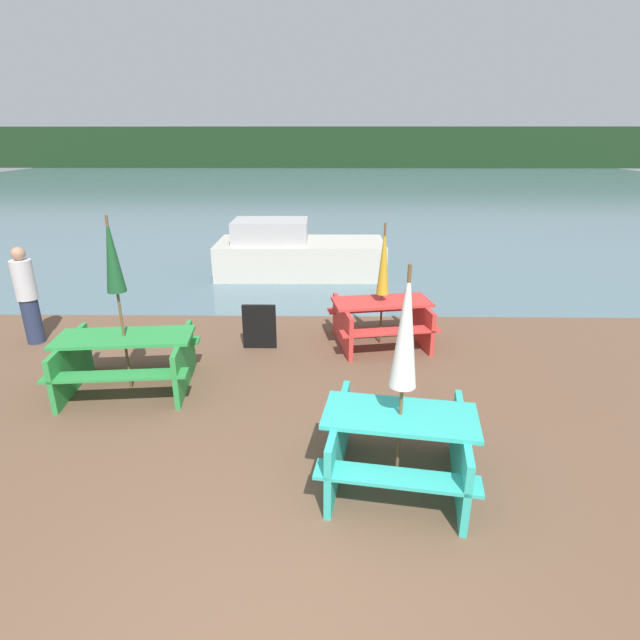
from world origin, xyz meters
TOP-DOWN VIEW (x-y plane):
  - water at (0.00, 32.00)m, footprint 60.00×50.00m
  - far_treeline at (0.00, 52.00)m, footprint 80.00×1.60m
  - picnic_table_teal at (1.18, 2.06)m, footprint 1.71×1.60m
  - picnic_table_green at (-2.32, 4.04)m, footprint 1.95×1.55m
  - picnic_table_red at (1.37, 5.71)m, footprint 1.83×1.64m
  - umbrella_white at (1.18, 2.06)m, footprint 0.26×0.26m
  - umbrella_gold at (1.37, 5.71)m, footprint 0.20×0.20m
  - umbrella_darkgreen at (-2.32, 4.04)m, footprint 0.25×0.25m
  - boat at (-0.33, 10.10)m, footprint 4.17×1.81m
  - person at (-4.56, 5.64)m, footprint 0.33×0.33m
  - signboard at (-0.67, 5.47)m, footprint 0.55×0.08m

SIDE VIEW (x-z plane):
  - water at x=0.00m, z-range 0.00..0.00m
  - signboard at x=-0.67m, z-range 0.00..0.75m
  - picnic_table_red at x=1.37m, z-range 0.07..0.83m
  - picnic_table_teal at x=1.18m, z-range 0.07..0.87m
  - picnic_table_green at x=-2.32m, z-range 0.08..0.87m
  - boat at x=-0.33m, z-range -0.15..1.23m
  - person at x=-4.56m, z-range 0.00..1.67m
  - umbrella_gold at x=1.37m, z-range 0.42..2.47m
  - umbrella_white at x=1.18m, z-range 0.53..2.84m
  - umbrella_darkgreen at x=-2.32m, z-range 0.68..3.10m
  - far_treeline at x=0.00m, z-range 0.00..4.00m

